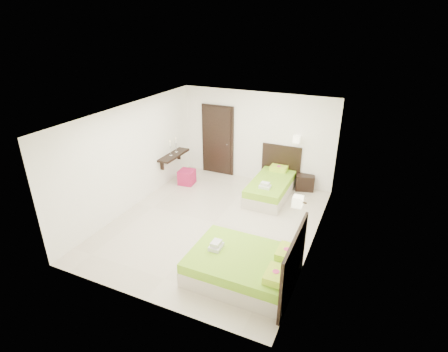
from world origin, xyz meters
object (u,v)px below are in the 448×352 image
at_px(bed_double, 246,266).
at_px(ottoman, 187,177).
at_px(nightstand, 305,182).
at_px(bed_single, 272,186).

bearing_deg(bed_double, ottoman, 134.38).
xyz_separation_m(nightstand, ottoman, (-3.19, -1.07, -0.01)).
bearing_deg(nightstand, bed_single, -148.17).
distance_m(bed_single, nightstand, 1.06).
bearing_deg(bed_single, bed_double, -80.21).
bearing_deg(nightstand, bed_double, -106.72).
bearing_deg(bed_single, nightstand, 46.63).
bearing_deg(ottoman, bed_double, -45.62).
height_order(bed_single, bed_double, bed_double).
xyz_separation_m(bed_double, ottoman, (-3.05, 3.11, -0.07)).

